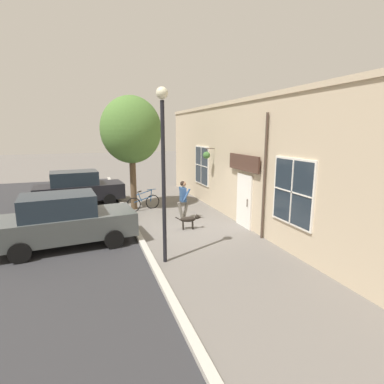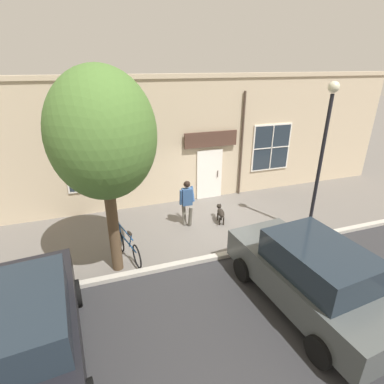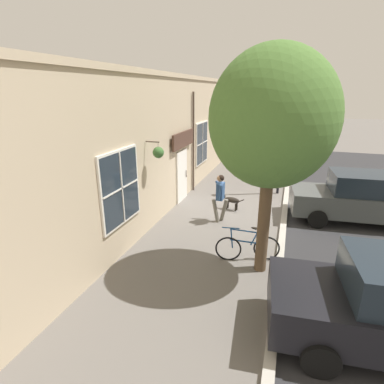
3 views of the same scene
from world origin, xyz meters
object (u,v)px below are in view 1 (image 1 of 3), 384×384
leaning_bicycle (143,202)px  parked_car_mid_block (65,220)px  street_tree_by_curb (131,132)px  parked_car_nearest_curb (78,188)px  dog_on_leash (189,219)px  pedestrian_walking (183,197)px  street_lamp (163,152)px

leaning_bicycle → parked_car_mid_block: size_ratio=0.38×
street_tree_by_curb → parked_car_nearest_curb: (2.55, -1.79, -2.80)m
parked_car_nearest_curb → parked_car_mid_block: size_ratio=1.00×
parked_car_nearest_curb → parked_car_mid_block: bearing=87.0°
dog_on_leash → leaning_bicycle: (1.15, -3.45, -0.01)m
pedestrian_walking → street_tree_by_curb: size_ratio=0.32×
street_tree_by_curb → parked_car_mid_block: bearing=55.2°
dog_on_leash → parked_car_nearest_curb: (4.09, -5.61, 0.49)m
street_tree_by_curb → parked_car_nearest_curb: 4.19m
leaning_bicycle → parked_car_mid_block: 4.97m
pedestrian_walking → parked_car_nearest_curb: bearing=-46.0°
street_tree_by_curb → street_lamp: street_tree_by_curb is taller
leaning_bicycle → pedestrian_walking: bearing=120.2°
parked_car_nearest_curb → street_tree_by_curb: bearing=145.0°
dog_on_leash → leaning_bicycle: leaning_bicycle is taller
pedestrian_walking → dog_on_leash: size_ratio=1.68×
dog_on_leash → leaning_bicycle: size_ratio=0.60×
parked_car_nearest_curb → street_lamp: (-2.46, 8.17, 2.30)m
leaning_bicycle → parked_car_nearest_curb: 3.68m
street_tree_by_curb → parked_car_mid_block: street_tree_by_curb is taller
parked_car_mid_block → street_lamp: street_lamp is taller
pedestrian_walking → leaning_bicycle: (1.30, -2.23, -0.64)m
pedestrian_walking → dog_on_leash: pedestrian_walking is taller
pedestrian_walking → parked_car_nearest_curb: (4.23, -4.39, -0.14)m
parked_car_mid_block → street_tree_by_curb: bearing=-124.8°
dog_on_leash → street_tree_by_curb: (1.54, -3.82, 3.30)m
dog_on_leash → street_lamp: (1.63, 2.57, 2.79)m
pedestrian_walking → parked_car_nearest_curb: 6.10m
pedestrian_walking → street_tree_by_curb: bearing=-57.1°
pedestrian_walking → street_tree_by_curb: street_tree_by_curb is taller
street_lamp → dog_on_leash: bearing=-122.4°
leaning_bicycle → parked_car_nearest_curb: parked_car_nearest_curb is taller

